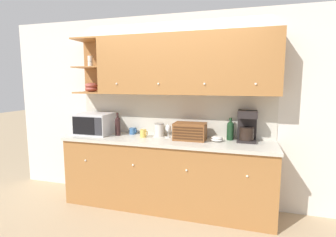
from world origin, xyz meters
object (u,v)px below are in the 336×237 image
object	(u,v)px
microwave	(95,124)
wine_bottle	(118,125)
second_wine_bottle	(230,130)
mug	(133,131)
bread_box	(190,131)
bowl_stack_on_counter	(217,139)
coffee_maker	(247,126)
storage_canister	(159,130)
wine_glass	(168,129)
mug_blue_second	(143,133)

from	to	relation	value
microwave	wine_bottle	xyz separation A→B (m)	(0.36, 0.01, -0.01)
second_wine_bottle	mug	bearing A→B (deg)	-179.40
bread_box	bowl_stack_on_counter	distance (m)	0.36
bread_box	second_wine_bottle	world-z (taller)	second_wine_bottle
bowl_stack_on_counter	second_wine_bottle	distance (m)	0.23
wine_bottle	bread_box	size ratio (longest dim) A/B	0.78
microwave	coffee_maker	bearing A→B (deg)	3.84
microwave	second_wine_bottle	distance (m)	1.90
mug	storage_canister	xyz separation A→B (m)	(0.41, -0.02, 0.04)
bread_box	wine_bottle	bearing A→B (deg)	-179.29
wine_bottle	wine_glass	size ratio (longest dim) A/B	1.78
storage_canister	second_wine_bottle	bearing A→B (deg)	1.96
wine_bottle	wine_glass	xyz separation A→B (m)	(0.72, 0.06, -0.02)
bowl_stack_on_counter	wine_bottle	bearing A→B (deg)	-178.97
storage_canister	second_wine_bottle	distance (m)	0.96
wine_bottle	microwave	bearing A→B (deg)	-178.42
mug_blue_second	storage_canister	distance (m)	0.23
mug	bread_box	xyz separation A→B (m)	(0.87, -0.13, 0.07)
storage_canister	coffee_maker	distance (m)	1.17
mug_blue_second	second_wine_bottle	world-z (taller)	second_wine_bottle
microwave	wine_bottle	size ratio (longest dim) A/B	1.51
mug	mug_blue_second	distance (m)	0.28
mug	bowl_stack_on_counter	distance (m)	1.22
mug_blue_second	bowl_stack_on_counter	world-z (taller)	mug_blue_second
bread_box	coffee_maker	size ratio (longest dim) A/B	1.04
second_wine_bottle	coffee_maker	world-z (taller)	coffee_maker
wine_glass	bread_box	bearing A→B (deg)	-8.09
second_wine_bottle	microwave	bearing A→B (deg)	-174.89
bowl_stack_on_counter	coffee_maker	xyz separation A→B (m)	(0.36, 0.11, 0.16)
mug_blue_second	mug	bearing A→B (deg)	144.99
mug	second_wine_bottle	size ratio (longest dim) A/B	0.36
wine_bottle	bowl_stack_on_counter	world-z (taller)	wine_bottle
storage_canister	wine_glass	distance (m)	0.17
microwave	storage_canister	size ratio (longest dim) A/B	2.71
microwave	mug	world-z (taller)	microwave
wine_bottle	second_wine_bottle	xyz separation A→B (m)	(1.53, 0.16, -0.01)
microwave	bowl_stack_on_counter	size ratio (longest dim) A/B	3.05
bowl_stack_on_counter	second_wine_bottle	size ratio (longest dim) A/B	0.55
bowl_stack_on_counter	microwave	bearing A→B (deg)	-178.86
storage_canister	second_wine_bottle	xyz separation A→B (m)	(0.96, 0.03, 0.04)
bread_box	coffee_maker	bearing A→B (deg)	9.49
microwave	coffee_maker	world-z (taller)	coffee_maker
bread_box	mug_blue_second	bearing A→B (deg)	-177.47
wine_bottle	wine_glass	world-z (taller)	wine_bottle
bread_box	bowl_stack_on_counter	bearing A→B (deg)	1.97
microwave	mug	bearing A→B (deg)	16.48
mug	wine_glass	size ratio (longest dim) A/B	0.59
bowl_stack_on_counter	wine_glass	bearing A→B (deg)	177.19
wine_bottle	wine_glass	bearing A→B (deg)	4.55
microwave	second_wine_bottle	world-z (taller)	microwave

